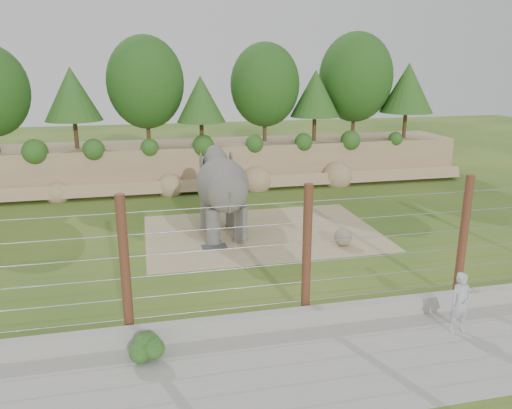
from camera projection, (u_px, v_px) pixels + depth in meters
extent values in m
plane|color=#2E561B|center=(268.00, 259.00, 18.89)|extent=(90.00, 90.00, 0.00)
cube|color=#A18362|center=(217.00, 162.00, 30.74)|extent=(30.00, 4.00, 2.50)
cube|color=#A18362|center=(223.00, 185.00, 28.83)|extent=(30.00, 1.37, 1.07)
cylinder|color=#3F2B19|center=(76.00, 134.00, 28.00)|extent=(0.24, 0.24, 1.58)
sphere|color=#124915|center=(72.00, 95.00, 27.42)|extent=(3.60, 3.60, 3.60)
cylinder|color=#3F2B19|center=(148.00, 128.00, 29.28)|extent=(0.24, 0.24, 1.92)
sphere|color=#124915|center=(146.00, 82.00, 28.56)|extent=(4.40, 4.40, 4.40)
cylinder|color=#3F2B19|center=(202.00, 134.00, 28.86)|extent=(0.24, 0.24, 1.40)
sphere|color=#124915|center=(201.00, 100.00, 28.34)|extent=(3.20, 3.20, 3.20)
cylinder|color=#3F2B19|center=(265.00, 126.00, 30.59)|extent=(0.24, 0.24, 1.82)
sphere|color=#124915|center=(265.00, 85.00, 29.91)|extent=(4.16, 4.16, 4.16)
cylinder|color=#3F2B19|center=(314.00, 129.00, 30.71)|extent=(0.24, 0.24, 1.50)
sphere|color=#124915|center=(315.00, 95.00, 30.15)|extent=(3.44, 3.44, 3.44)
cylinder|color=#3F2B19|center=(353.00, 121.00, 32.22)|extent=(0.24, 0.24, 2.03)
sphere|color=#124915|center=(356.00, 77.00, 31.46)|extent=(4.64, 4.64, 4.64)
cylinder|color=#3F2B19|center=(405.00, 125.00, 31.78)|extent=(0.24, 0.24, 1.64)
sphere|color=#124915|center=(407.00, 89.00, 31.17)|extent=(3.76, 3.76, 3.76)
cube|color=tan|center=(262.00, 233.00, 21.81)|extent=(10.00, 7.00, 0.02)
cube|color=#262628|center=(214.00, 247.00, 20.08)|extent=(1.00, 0.60, 0.03)
sphere|color=gray|center=(343.00, 237.00, 20.16)|extent=(0.74, 0.74, 0.74)
cube|color=#9E9D93|center=(311.00, 316.00, 14.13)|extent=(26.00, 0.35, 0.50)
cube|color=#9E9D93|center=(337.00, 364.00, 12.32)|extent=(26.00, 4.00, 0.01)
cylinder|color=#50291A|center=(125.00, 268.00, 13.06)|extent=(0.26, 0.26, 4.00)
cylinder|color=#50291A|center=(307.00, 252.00, 14.12)|extent=(0.26, 0.26, 4.00)
cylinder|color=#50291A|center=(463.00, 239.00, 15.19)|extent=(0.26, 0.26, 4.00)
cylinder|color=#99999F|center=(305.00, 300.00, 14.53)|extent=(20.00, 0.02, 0.02)
cylinder|color=#99999F|center=(306.00, 281.00, 14.37)|extent=(20.00, 0.02, 0.02)
cylinder|color=#99999F|center=(306.00, 262.00, 14.20)|extent=(20.00, 0.02, 0.02)
cylinder|color=#99999F|center=(307.00, 242.00, 14.04)|extent=(20.00, 0.02, 0.02)
cylinder|color=#99999F|center=(308.00, 222.00, 13.87)|extent=(20.00, 0.02, 0.02)
cylinder|color=#99999F|center=(308.00, 201.00, 13.71)|extent=(20.00, 0.02, 0.02)
sphere|color=#23551D|center=(145.00, 348.00, 12.38)|extent=(0.67, 0.67, 0.67)
imported|color=#A3A8AC|center=(461.00, 303.00, 13.56)|extent=(0.64, 0.42, 1.74)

